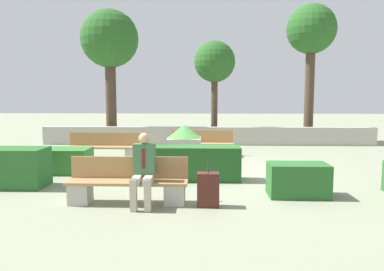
{
  "coord_description": "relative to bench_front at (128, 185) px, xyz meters",
  "views": [
    {
      "loc": [
        -0.15,
        -9.17,
        1.95
      ],
      "look_at": [
        -0.46,
        0.5,
        0.9
      ],
      "focal_mm": 35.0,
      "sensor_mm": 36.0,
      "label": 1
    }
  ],
  "objects": [
    {
      "name": "perimeter_wall",
      "position": [
        1.52,
        7.98,
        0.03
      ],
      "size": [
        12.98,
        0.3,
        0.7
      ],
      "color": "#ADA89E",
      "rests_on": "ground_plane"
    },
    {
      "name": "bench_right_side",
      "position": [
        1.33,
        5.29,
        -0.01
      ],
      "size": [
        1.99,
        0.49,
        0.82
      ],
      "rotation": [
        0.0,
        0.0,
        0.21
      ],
      "color": "#A37A4C",
      "rests_on": "ground_plane"
    },
    {
      "name": "hedge_block_mid_right",
      "position": [
        1.21,
        1.9,
        0.06
      ],
      "size": [
        1.99,
        0.63,
        0.78
      ],
      "color": "#235623",
      "rests_on": "ground_plane"
    },
    {
      "name": "bench_left_side",
      "position": [
        -1.63,
        4.44,
        0.0
      ],
      "size": [
        2.18,
        0.48,
        0.82
      ],
      "rotation": [
        0.0,
        0.0,
        -0.07
      ],
      "color": "#A37A4C",
      "rests_on": "ground_plane"
    },
    {
      "name": "planter_corner_left",
      "position": [
        0.83,
        3.79,
        0.25
      ],
      "size": [
        0.96,
        0.96,
        1.13
      ],
      "color": "#ADA89E",
      "rests_on": "ground_plane"
    },
    {
      "name": "hedge_block_near_left",
      "position": [
        -2.74,
        1.12,
        0.09
      ],
      "size": [
        1.51,
        0.76,
        0.83
      ],
      "color": "#286028",
      "rests_on": "ground_plane"
    },
    {
      "name": "tree_center_right",
      "position": [
        5.68,
        8.94,
        4.08
      ],
      "size": [
        1.98,
        1.98,
        5.57
      ],
      "color": "#473828",
      "rests_on": "ground_plane"
    },
    {
      "name": "tree_center_left",
      "position": [
        1.8,
        8.9,
        2.9
      ],
      "size": [
        1.68,
        1.68,
        4.14
      ],
      "color": "#473828",
      "rests_on": "ground_plane"
    },
    {
      "name": "suitcase",
      "position": [
        1.45,
        -0.17,
        -0.02
      ],
      "size": [
        0.38,
        0.23,
        0.8
      ],
      "color": "#471E19",
      "rests_on": "ground_plane"
    },
    {
      "name": "ground_plane",
      "position": [
        1.52,
        2.59,
        -0.32
      ],
      "size": [
        60.0,
        60.0,
        0.0
      ],
      "primitive_type": "plane",
      "color": "gray"
    },
    {
      "name": "tree_leftmost",
      "position": [
        -2.49,
        8.91,
        3.79
      ],
      "size": [
        2.36,
        2.36,
        5.42
      ],
      "color": "#473828",
      "rests_on": "ground_plane"
    },
    {
      "name": "hedge_block_far_left",
      "position": [
        -2.47,
        2.57,
        -0.02
      ],
      "size": [
        1.95,
        0.8,
        0.62
      ],
      "color": "#33702D",
      "rests_on": "ground_plane"
    },
    {
      "name": "hedge_block_near_right",
      "position": [
        3.19,
        0.57,
        -0.01
      ],
      "size": [
        1.13,
        0.65,
        0.64
      ],
      "color": "#286028",
      "rests_on": "ground_plane"
    },
    {
      "name": "bench_front",
      "position": [
        0.0,
        0.0,
        0.0
      ],
      "size": [
        2.17,
        0.49,
        0.82
      ],
      "color": "#A37A4C",
      "rests_on": "ground_plane"
    },
    {
      "name": "person_seated_man",
      "position": [
        0.31,
        -0.14,
        0.37
      ],
      "size": [
        0.38,
        0.63,
        1.29
      ],
      "color": "#B2A893",
      "rests_on": "ground_plane"
    }
  ]
}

